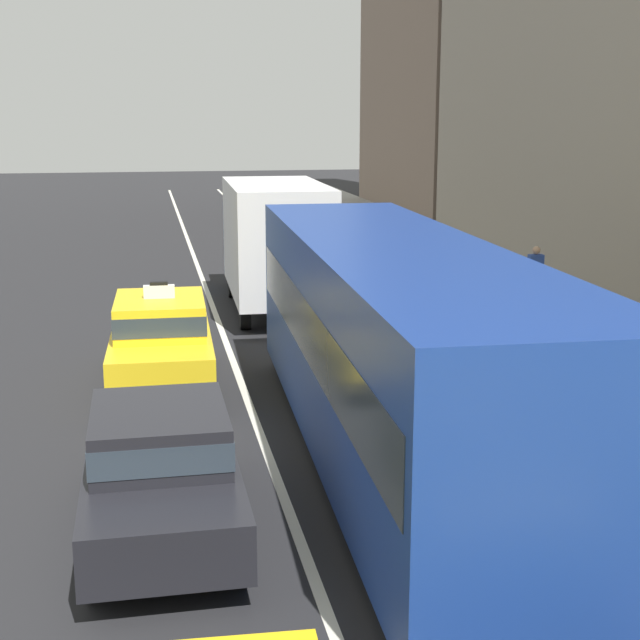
% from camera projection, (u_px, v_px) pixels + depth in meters
% --- Properties ---
extents(lane_stripe_left_center, '(0.14, 80.00, 0.01)m').
position_uv_depth(lane_stripe_left_center, '(220.00, 325.00, 21.69)').
color(lane_stripe_left_center, silver).
rests_on(lane_stripe_left_center, ground).
extents(lane_stripe_center_right, '(0.14, 80.00, 0.01)m').
position_uv_depth(lane_stripe_center_right, '(350.00, 320.00, 22.28)').
color(lane_stripe_center_right, silver).
rests_on(lane_stripe_center_right, ground).
extents(sedan_left_second, '(1.78, 4.31, 1.58)m').
position_uv_depth(sedan_left_second, '(161.00, 465.00, 10.82)').
color(sedan_left_second, black).
rests_on(sedan_left_second, ground).
extents(taxi_left_third, '(1.93, 4.60, 1.96)m').
position_uv_depth(taxi_left_third, '(161.00, 338.00, 16.81)').
color(taxi_left_third, black).
rests_on(taxi_left_third, ground).
extents(bus_center_second, '(2.85, 11.27, 3.22)m').
position_uv_depth(bus_center_second, '(396.00, 342.00, 12.71)').
color(bus_center_second, black).
rests_on(bus_center_second, ground).
extents(box_truck_center_third, '(2.43, 7.01, 3.27)m').
position_uv_depth(box_truck_center_third, '(273.00, 239.00, 23.36)').
color(box_truck_center_third, black).
rests_on(box_truck_center_third, ground).
extents(taxi_right_third, '(1.83, 4.57, 1.96)m').
position_uv_depth(taxi_right_third, '(498.00, 339.00, 16.80)').
color(taxi_right_third, black).
rests_on(taxi_right_third, ground).
extents(pedestrian_near_crosswalk, '(0.47, 0.24, 1.56)m').
position_uv_depth(pedestrian_near_crosswalk, '(535.00, 277.00, 22.80)').
color(pedestrian_near_crosswalk, '#473828').
rests_on(pedestrian_near_crosswalk, sidewalk_curb).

